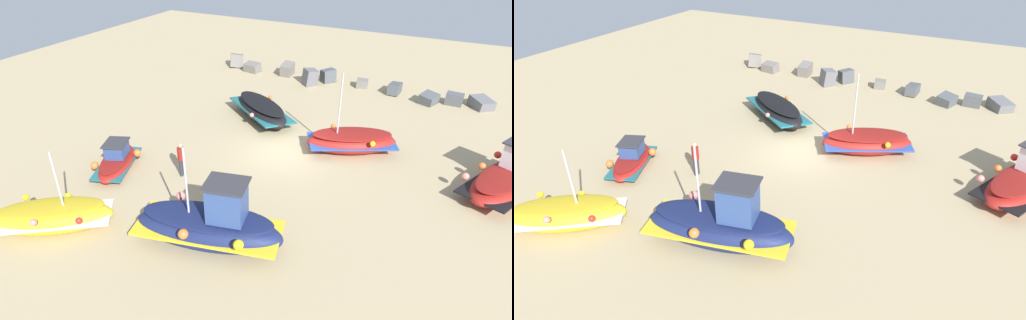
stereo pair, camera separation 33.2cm
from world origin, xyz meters
The scene contains 9 objects.
ground_plane centered at (0.00, 0.00, 0.00)m, with size 53.76×53.76×0.00m, color tan.
fishing_boat_0 centered at (9.81, 1.07, 0.66)m, with size 3.93×5.32×2.11m.
fishing_boat_1 centered at (-6.36, -5.03, 0.45)m, with size 2.53×3.60×1.36m.
fishing_boat_2 centered at (-2.85, 3.03, 0.58)m, with size 5.09×4.48×1.19m.
fishing_boat_3 centered at (2.85, 1.57, 0.57)m, with size 4.76×3.61×4.11m.
fishing_boat_4 centered at (0.31, -7.56, 0.85)m, with size 5.75×3.05×3.91m.
fishing_boat_5 centered at (-5.33, -9.51, 0.61)m, with size 4.42×3.75×3.35m.
person_walking centered at (-3.36, -4.11, 0.94)m, with size 0.32×0.32×1.64m.
breakwater_rocks centered at (-0.20, 10.50, 0.39)m, with size 18.78×2.57×1.25m.
Camera 2 is at (7.52, -17.53, 10.48)m, focal length 30.46 mm.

